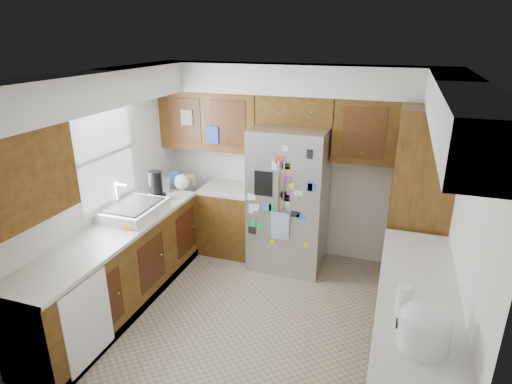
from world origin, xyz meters
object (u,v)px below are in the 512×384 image
at_px(fridge, 289,199).
at_px(paper_towel, 404,301).
at_px(rice_cooker, 425,326).
at_px(pantry, 419,202).

bearing_deg(fridge, paper_towel, -55.94).
relative_size(rice_cooker, paper_towel, 1.44).
relative_size(fridge, rice_cooker, 5.26).
relative_size(fridge, paper_towel, 7.56).
bearing_deg(paper_towel, fridge, 124.06).
relative_size(pantry, rice_cooker, 6.28).
distance_m(rice_cooker, paper_towel, 0.33).
distance_m(pantry, paper_towel, 1.98).
bearing_deg(rice_cooker, pantry, 89.99).
bearing_deg(fridge, pantry, -2.06).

